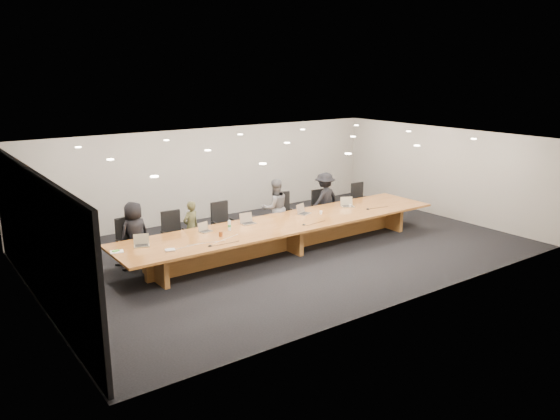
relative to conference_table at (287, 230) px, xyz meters
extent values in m
plane|color=black|center=(0.00, 0.00, -0.52)|extent=(12.00, 12.00, 0.00)
cube|color=beige|center=(0.00, 4.00, 0.88)|extent=(12.00, 0.02, 2.80)
cube|color=black|center=(-5.94, 0.00, 0.85)|extent=(0.08, 7.84, 2.74)
cube|color=brown|center=(0.00, 0.00, 0.20)|extent=(9.00, 1.80, 0.06)
cube|color=brown|center=(0.00, 0.00, -0.18)|extent=(7.65, 0.15, 0.69)
cube|color=brown|center=(-3.60, 0.00, -0.18)|extent=(0.12, 1.26, 0.69)
cube|color=brown|center=(0.00, 0.00, -0.18)|extent=(0.12, 1.26, 0.69)
cube|color=brown|center=(3.60, 0.00, -0.18)|extent=(0.12, 1.26, 0.69)
imported|color=black|center=(-3.57, 1.19, 0.25)|extent=(0.85, 0.65, 1.54)
imported|color=#3A3A20|center=(-2.07, 1.27, 0.15)|extent=(0.56, 0.44, 1.33)
imported|color=#555457|center=(0.44, 1.14, 0.29)|extent=(0.88, 0.74, 1.63)
imported|color=black|center=(2.25, 1.17, 0.28)|extent=(1.12, 0.76, 1.60)
cylinder|color=silver|center=(-1.58, 0.19, 0.35)|extent=(0.10, 0.10, 0.24)
cylinder|color=brown|center=(-1.99, -0.11, 0.29)|extent=(0.12, 0.12, 0.11)
cone|color=white|center=(1.20, 0.08, 0.27)|extent=(0.08, 0.08, 0.09)
cone|color=silver|center=(2.35, 0.17, 0.27)|extent=(0.10, 0.10, 0.09)
cube|color=white|center=(-4.35, 0.20, 0.24)|extent=(0.32, 0.28, 0.02)
cube|color=green|center=(-4.36, 0.21, 0.26)|extent=(0.15, 0.11, 0.02)
cube|color=silver|center=(-3.39, -0.38, 0.25)|extent=(0.24, 0.21, 0.03)
cone|color=black|center=(-2.54, -0.61, 0.24)|extent=(0.13, 0.13, 0.03)
cone|color=black|center=(0.17, -0.48, 0.24)|extent=(0.11, 0.11, 0.03)
cone|color=black|center=(2.60, -0.27, 0.24)|extent=(0.15, 0.15, 0.03)
camera|label=1|loc=(-7.94, -10.76, 3.99)|focal=35.00mm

